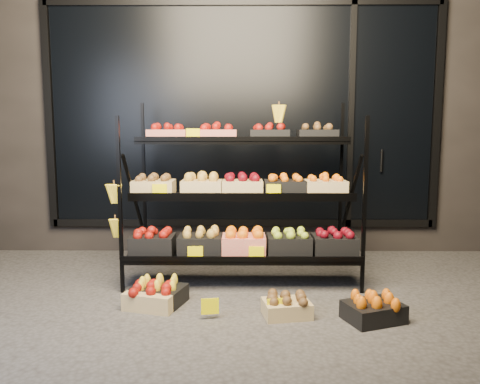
{
  "coord_description": "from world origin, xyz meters",
  "views": [
    {
      "loc": [
        0.01,
        -3.68,
        1.37
      ],
      "look_at": [
        -0.02,
        0.55,
        0.82
      ],
      "focal_mm": 35.0,
      "sensor_mm": 36.0,
      "label": 1
    }
  ],
  "objects_px": {
    "floor_crate_midleft": "(159,291)",
    "floor_crate_left": "(153,296)",
    "display_rack": "(241,195)",
    "floor_crate_midright": "(287,305)"
  },
  "relations": [
    {
      "from": "floor_crate_left",
      "to": "floor_crate_midright",
      "type": "distance_m",
      "value": 1.05
    },
    {
      "from": "floor_crate_left",
      "to": "floor_crate_midleft",
      "type": "xyz_separation_m",
      "value": [
        0.03,
        0.1,
        0.0
      ]
    },
    {
      "from": "floor_crate_midleft",
      "to": "display_rack",
      "type": "bearing_deg",
      "value": 62.25
    },
    {
      "from": "display_rack",
      "to": "floor_crate_midleft",
      "type": "bearing_deg",
      "value": -134.7
    },
    {
      "from": "display_rack",
      "to": "floor_crate_midleft",
      "type": "height_order",
      "value": "display_rack"
    },
    {
      "from": "floor_crate_midleft",
      "to": "floor_crate_midright",
      "type": "relative_size",
      "value": 1.23
    },
    {
      "from": "display_rack",
      "to": "floor_crate_midleft",
      "type": "distance_m",
      "value": 1.17
    },
    {
      "from": "floor_crate_midright",
      "to": "floor_crate_left",
      "type": "bearing_deg",
      "value": 160.64
    },
    {
      "from": "floor_crate_midleft",
      "to": "floor_crate_left",
      "type": "bearing_deg",
      "value": -91.83
    },
    {
      "from": "display_rack",
      "to": "floor_crate_left",
      "type": "bearing_deg",
      "value": -132.22
    }
  ]
}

